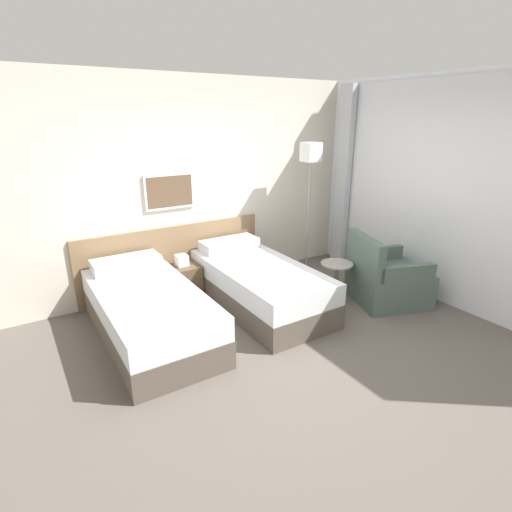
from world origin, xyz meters
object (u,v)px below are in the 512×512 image
(bed_near_door, at_px, (149,312))
(armchair, at_px, (386,280))
(bed_near_window, at_px, (259,284))
(nightstand, at_px, (183,280))
(floor_lamp, at_px, (310,166))
(side_table, at_px, (336,274))

(bed_near_door, height_order, armchair, armchair)
(bed_near_window, height_order, nightstand, bed_near_window)
(nightstand, distance_m, armchair, 2.56)
(floor_lamp, height_order, side_table, floor_lamp)
(floor_lamp, bearing_deg, side_table, -106.09)
(bed_near_door, bearing_deg, bed_near_window, 0.00)
(armchair, bearing_deg, nightstand, 74.45)
(nightstand, bearing_deg, bed_near_door, -133.29)
(bed_near_window, height_order, armchair, armchair)
(bed_near_window, distance_m, side_table, 0.99)
(nightstand, relative_size, armchair, 0.55)
(bed_near_door, xyz_separation_m, bed_near_window, (1.37, 0.00, 0.00))
(bed_near_window, bearing_deg, armchair, -28.10)
(nightstand, height_order, floor_lamp, floor_lamp)
(nightstand, relative_size, side_table, 1.16)
(bed_near_door, distance_m, armchair, 2.88)
(bed_near_door, relative_size, armchair, 1.89)
(floor_lamp, bearing_deg, nightstand, 173.75)
(floor_lamp, xyz_separation_m, side_table, (-0.26, -0.90, -1.23))
(bed_near_door, distance_m, nightstand, 1.00)
(nightstand, xyz_separation_m, armchair, (2.09, -1.48, 0.05))
(nightstand, xyz_separation_m, floor_lamp, (1.86, -0.20, 1.34))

